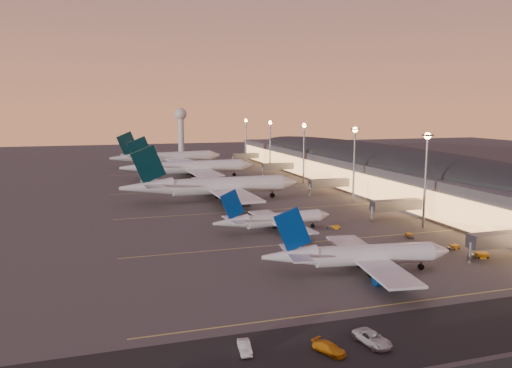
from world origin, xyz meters
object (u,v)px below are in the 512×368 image
at_px(airliner_wide_far, 168,157).
at_px(baggage_tug_d, 410,236).
at_px(airliner_narrow_south, 358,256).
at_px(service_van_c, 372,338).
at_px(radar_tower, 181,122).
at_px(baggage_tug_b, 453,247).
at_px(service_van_b, 329,348).
at_px(airliner_wide_mid, 189,167).
at_px(airliner_narrow_north, 274,220).
at_px(baggage_tug_a, 479,255).
at_px(baggage_tug_c, 334,227).
at_px(airliner_wide_near, 213,186).
at_px(service_van_a, 245,347).

height_order(airliner_wide_far, baggage_tug_d, airliner_wide_far).
relative_size(airliner_narrow_south, service_van_c, 6.32).
height_order(radar_tower, service_van_c, radar_tower).
xyz_separation_m(baggage_tug_b, service_van_b, (-48.93, -36.61, 0.26)).
height_order(airliner_wide_far, baggage_tug_b, airliner_wide_far).
bearing_deg(service_van_b, airliner_wide_mid, 59.81).
height_order(airliner_wide_mid, service_van_b, airliner_wide_mid).
bearing_deg(airliner_narrow_north, baggage_tug_a, -51.48).
xyz_separation_m(radar_tower, baggage_tug_a, (20.40, -287.78, -21.32)).
bearing_deg(radar_tower, baggage_tug_b, -86.02).
bearing_deg(baggage_tug_a, baggage_tug_b, 111.89).
relative_size(airliner_narrow_north, baggage_tug_b, 9.59).
height_order(airliner_narrow_north, baggage_tug_c, airliner_narrow_north).
xyz_separation_m(radar_tower, service_van_c, (-22.64, -316.51, -21.02)).
relative_size(airliner_wide_near, baggage_tug_b, 18.02).
xyz_separation_m(airliner_wide_near, baggage_tug_c, (22.26, -49.85, -4.80)).
bearing_deg(airliner_wide_far, baggage_tug_c, -91.34).
bearing_deg(airliner_wide_near, service_van_c, -92.45).
bearing_deg(baggage_tug_d, airliner_narrow_south, 146.98).
relative_size(service_van_b, service_van_c, 0.80).
xyz_separation_m(airliner_wide_near, airliner_wide_mid, (1.67, 59.38, -0.09)).
relative_size(airliner_narrow_south, service_van_b, 7.87).
xyz_separation_m(baggage_tug_a, baggage_tug_d, (-4.29, 19.48, -0.12)).
distance_m(airliner_wide_near, radar_tower, 206.46).
height_order(airliner_narrow_south, service_van_a, airliner_narrow_south).
bearing_deg(baggage_tug_c, airliner_wide_mid, 104.84).
bearing_deg(airliner_wide_far, baggage_tug_d, -87.42).
height_order(airliner_narrow_south, airliner_wide_mid, airliner_wide_mid).
bearing_deg(service_van_c, service_van_a, 158.63).
height_order(airliner_narrow_north, baggage_tug_d, airliner_narrow_north).
distance_m(baggage_tug_c, service_van_a, 72.23).
bearing_deg(baggage_tug_d, service_van_b, 155.33).
bearing_deg(airliner_wide_far, service_van_b, -101.81).
relative_size(airliner_wide_mid, baggage_tug_b, 17.74).
bearing_deg(airliner_wide_mid, service_van_b, -95.95).
height_order(airliner_narrow_south, airliner_wide_near, airliner_wide_near).
distance_m(baggage_tug_c, service_van_c, 66.54).
relative_size(airliner_narrow_south, airliner_wide_near, 0.61).
xyz_separation_m(baggage_tug_a, baggage_tug_b, (-0.90, 7.32, -0.10)).
height_order(airliner_wide_mid, baggage_tug_a, airliner_wide_mid).
relative_size(airliner_wide_near, service_van_a, 14.79).
relative_size(airliner_wide_far, service_van_a, 14.62).
distance_m(airliner_narrow_north, service_van_b, 66.39).
relative_size(airliner_narrow_south, baggage_tug_a, 8.95).
relative_size(airliner_wide_mid, baggage_tug_a, 14.48).
distance_m(airliner_wide_mid, service_van_c, 171.21).
distance_m(airliner_wide_mid, service_van_a, 169.46).
relative_size(radar_tower, service_van_a, 7.56).
distance_m(baggage_tug_d, service_van_c, 61.85).
height_order(airliner_wide_near, radar_tower, radar_tower).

